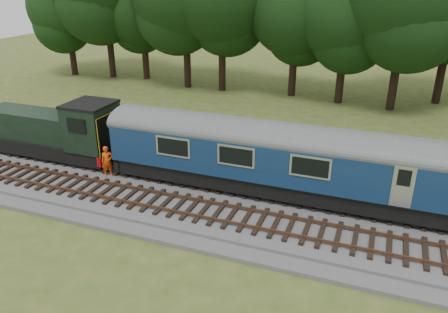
% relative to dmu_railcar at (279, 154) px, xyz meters
% --- Properties ---
extents(ground, '(120.00, 120.00, 0.00)m').
position_rel_dmu_railcar_xyz_m(ground, '(-0.04, -1.40, -2.61)').
color(ground, '#3E551F').
rests_on(ground, ground).
extents(ballast, '(70.00, 7.00, 0.35)m').
position_rel_dmu_railcar_xyz_m(ballast, '(-0.04, -1.40, -2.43)').
color(ballast, '#4C4C4F').
rests_on(ballast, ground).
extents(track_north, '(67.20, 2.40, 0.21)m').
position_rel_dmu_railcar_xyz_m(track_north, '(-0.04, -0.00, -2.19)').
color(track_north, black).
rests_on(track_north, ballast).
extents(track_south, '(67.20, 2.40, 0.21)m').
position_rel_dmu_railcar_xyz_m(track_south, '(-0.04, -3.00, -2.19)').
color(track_south, black).
rests_on(track_south, ballast).
extents(fence, '(64.00, 0.12, 1.00)m').
position_rel_dmu_railcar_xyz_m(fence, '(-0.04, 3.10, -2.61)').
color(fence, '#6B6054').
rests_on(fence, ground).
extents(tree_line, '(70.00, 8.00, 18.00)m').
position_rel_dmu_railcar_xyz_m(tree_line, '(-0.04, 20.60, -2.61)').
color(tree_line, black).
rests_on(tree_line, ground).
extents(dmu_railcar, '(18.05, 2.86, 3.88)m').
position_rel_dmu_railcar_xyz_m(dmu_railcar, '(0.00, 0.00, 0.00)').
color(dmu_railcar, black).
rests_on(dmu_railcar, ground).
extents(shunter_loco, '(8.91, 2.60, 3.38)m').
position_rel_dmu_railcar_xyz_m(shunter_loco, '(-13.93, 0.00, -0.63)').
color(shunter_loco, black).
rests_on(shunter_loco, ground).
extents(worker, '(0.75, 0.74, 1.75)m').
position_rel_dmu_railcar_xyz_m(worker, '(-9.47, -1.25, -1.38)').
color(worker, '#EE470C').
rests_on(worker, ballast).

